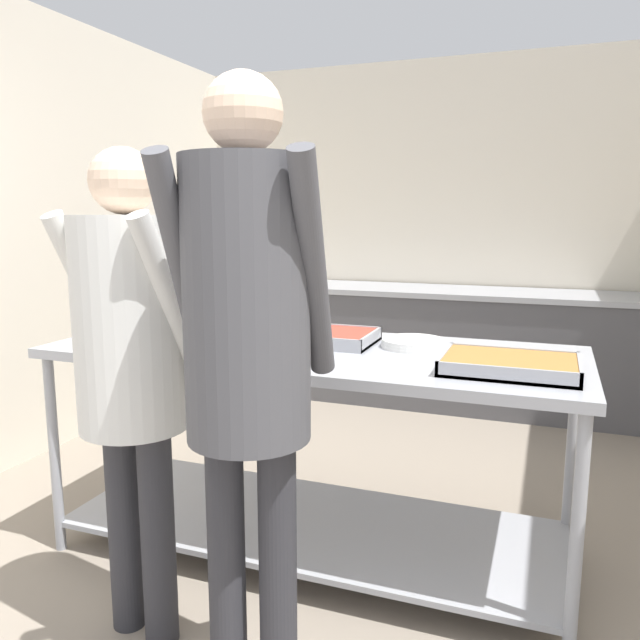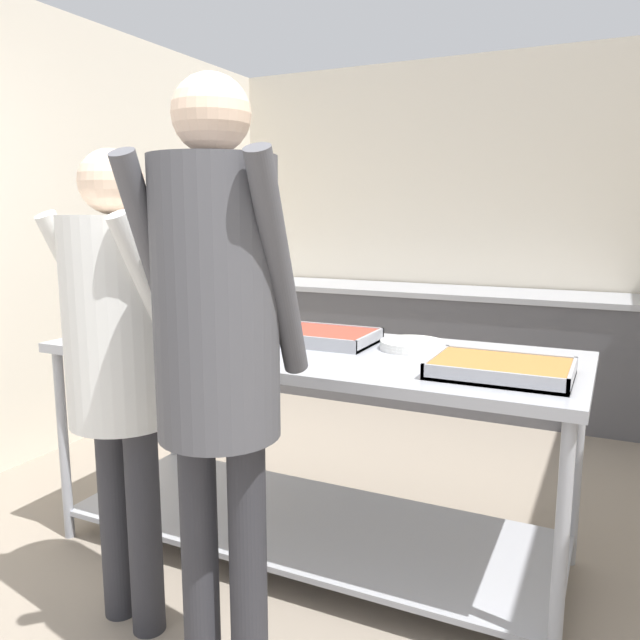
{
  "view_description": "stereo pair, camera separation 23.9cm",
  "coord_description": "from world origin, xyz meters",
  "px_view_note": "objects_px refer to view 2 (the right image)",
  "views": [
    {
      "loc": [
        0.9,
        -1.15,
        1.45
      ],
      "look_at": [
        -0.02,
        1.3,
        1.01
      ],
      "focal_mm": 35.0,
      "sensor_mm": 36.0,
      "label": 1
    },
    {
      "loc": [
        1.12,
        -1.06,
        1.45
      ],
      "look_at": [
        -0.02,
        1.3,
        1.01
      ],
      "focal_mm": 35.0,
      "sensor_mm": 36.0,
      "label": 2
    }
  ],
  "objects_px": {
    "guest_serving_left": "(217,332)",
    "guest_serving_right": "(120,344)",
    "sauce_pan": "(198,336)",
    "serving_tray_roast": "(501,369)",
    "serving_tray_greens": "(323,337)",
    "plate_stack": "(412,345)",
    "serving_tray_vegetables": "(184,318)"
  },
  "relations": [
    {
      "from": "guest_serving_left",
      "to": "guest_serving_right",
      "type": "relative_size",
      "value": 1.09
    },
    {
      "from": "sauce_pan",
      "to": "serving_tray_roast",
      "type": "relative_size",
      "value": 0.83
    },
    {
      "from": "serving_tray_greens",
      "to": "plate_stack",
      "type": "height_order",
      "value": "serving_tray_greens"
    },
    {
      "from": "sauce_pan",
      "to": "plate_stack",
      "type": "distance_m",
      "value": 0.89
    },
    {
      "from": "guest_serving_left",
      "to": "guest_serving_right",
      "type": "bearing_deg",
      "value": 163.11
    },
    {
      "from": "serving_tray_vegetables",
      "to": "guest_serving_left",
      "type": "bearing_deg",
      "value": -48.43
    },
    {
      "from": "serving_tray_vegetables",
      "to": "guest_serving_right",
      "type": "distance_m",
      "value": 1.09
    },
    {
      "from": "sauce_pan",
      "to": "guest_serving_left",
      "type": "bearing_deg",
      "value": -49.79
    },
    {
      "from": "serving_tray_vegetables",
      "to": "sauce_pan",
      "type": "distance_m",
      "value": 0.6
    },
    {
      "from": "guest_serving_right",
      "to": "serving_tray_greens",
      "type": "bearing_deg",
      "value": 66.25
    },
    {
      "from": "sauce_pan",
      "to": "serving_tray_greens",
      "type": "bearing_deg",
      "value": 32.79
    },
    {
      "from": "sauce_pan",
      "to": "serving_tray_vegetables",
      "type": "bearing_deg",
      "value": 133.64
    },
    {
      "from": "plate_stack",
      "to": "guest_serving_left",
      "type": "bearing_deg",
      "value": -103.81
    },
    {
      "from": "serving_tray_greens",
      "to": "serving_tray_vegetables",
      "type": "bearing_deg",
      "value": 170.4
    },
    {
      "from": "serving_tray_greens",
      "to": "plate_stack",
      "type": "distance_m",
      "value": 0.39
    },
    {
      "from": "serving_tray_roast",
      "to": "guest_serving_left",
      "type": "xyz_separation_m",
      "value": [
        -0.65,
        -0.73,
        0.2
      ]
    },
    {
      "from": "serving_tray_vegetables",
      "to": "guest_serving_right",
      "type": "bearing_deg",
      "value": -63.04
    },
    {
      "from": "serving_tray_vegetables",
      "to": "guest_serving_right",
      "type": "height_order",
      "value": "guest_serving_right"
    },
    {
      "from": "serving_tray_greens",
      "to": "guest_serving_right",
      "type": "distance_m",
      "value": 0.91
    },
    {
      "from": "guest_serving_right",
      "to": "sauce_pan",
      "type": "bearing_deg",
      "value": 98.64
    },
    {
      "from": "plate_stack",
      "to": "guest_serving_right",
      "type": "xyz_separation_m",
      "value": [
        -0.75,
        -0.86,
        0.1
      ]
    },
    {
      "from": "serving_tray_greens",
      "to": "guest_serving_left",
      "type": "height_order",
      "value": "guest_serving_left"
    },
    {
      "from": "plate_stack",
      "to": "serving_tray_roast",
      "type": "relative_size",
      "value": 0.57
    },
    {
      "from": "sauce_pan",
      "to": "guest_serving_right",
      "type": "relative_size",
      "value": 0.23
    },
    {
      "from": "serving_tray_roast",
      "to": "guest_serving_right",
      "type": "height_order",
      "value": "guest_serving_right"
    },
    {
      "from": "serving_tray_vegetables",
      "to": "serving_tray_greens",
      "type": "relative_size",
      "value": 0.83
    },
    {
      "from": "sauce_pan",
      "to": "plate_stack",
      "type": "xyz_separation_m",
      "value": [
        0.83,
        0.32,
        -0.02
      ]
    },
    {
      "from": "serving_tray_vegetables",
      "to": "sauce_pan",
      "type": "bearing_deg",
      "value": -46.36
    },
    {
      "from": "plate_stack",
      "to": "guest_serving_right",
      "type": "relative_size",
      "value": 0.16
    },
    {
      "from": "sauce_pan",
      "to": "serving_tray_roast",
      "type": "xyz_separation_m",
      "value": [
        1.23,
        0.04,
        -0.02
      ]
    },
    {
      "from": "serving_tray_vegetables",
      "to": "sauce_pan",
      "type": "xyz_separation_m",
      "value": [
        0.41,
        -0.43,
        0.02
      ]
    },
    {
      "from": "serving_tray_greens",
      "to": "serving_tray_roast",
      "type": "xyz_separation_m",
      "value": [
        0.79,
        -0.25,
        0.0
      ]
    }
  ]
}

